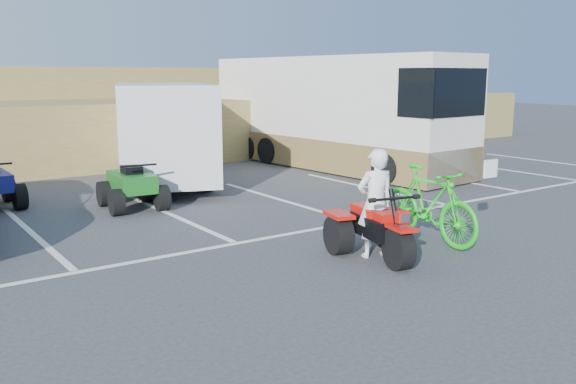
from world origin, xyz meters
TOP-DOWN VIEW (x-y plane):
  - ground at (0.00, 0.00)m, footprint 100.00×100.00m
  - parking_stripes at (0.87, 4.07)m, footprint 28.00×5.16m
  - grass_embankment at (0.00, 15.48)m, footprint 40.00×8.50m
  - red_trike_atv at (1.37, 0.36)m, footprint 1.61×1.92m
  - rider at (1.41, 0.51)m, footprint 0.71×0.55m
  - green_dirt_bike at (2.78, 0.64)m, footprint 0.70×2.19m
  - cargo_trailer at (1.44, 8.56)m, footprint 4.05×6.01m
  - rv_motorhome at (6.95, 8.35)m, footprint 2.99×9.37m
  - quad_atv_green at (-0.41, 6.10)m, footprint 1.33×1.69m

SIDE VIEW (x-z plane):
  - ground at x=0.00m, z-range 0.00..0.00m
  - red_trike_atv at x=1.37m, z-range -0.54..0.54m
  - quad_atv_green at x=-0.41m, z-range -0.52..0.52m
  - parking_stripes at x=0.87m, z-range 0.00..0.01m
  - green_dirt_bike at x=2.78m, z-range 0.00..1.30m
  - rider at x=1.41m, z-range 0.00..1.72m
  - cargo_trailer at x=1.44m, z-range 0.11..2.71m
  - grass_embankment at x=0.00m, z-range -0.13..2.97m
  - rv_motorhome at x=6.95m, z-range -0.22..3.10m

